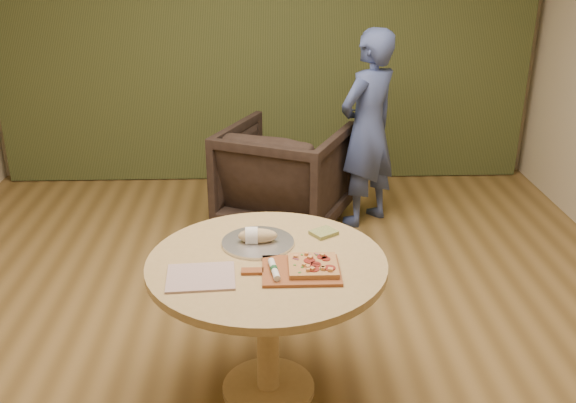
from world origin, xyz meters
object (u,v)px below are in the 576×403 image
Objects in this scene: pedestal_table at (267,286)px; serving_tray at (258,242)px; flatbread_pizza at (313,265)px; armchair at (284,171)px; pizza_paddle at (299,271)px; cutlery_roll at (274,269)px; bread_roll at (256,236)px; person_standing at (368,129)px.

serving_tray is (-0.04, 0.17, 0.15)m from pedestal_table.
flatbread_pizza is 2.17m from armchair.
pizza_paddle is 2.02× the size of flatbread_pizza.
flatbread_pizza is 0.18m from cutlery_roll.
armchair is (0.19, 1.86, -0.31)m from serving_tray.
pizza_paddle is 2.24× the size of cutlery_roll.
cutlery_roll is 1.03× the size of bread_roll.
pizza_paddle is 0.29× the size of person_standing.
armchair is at bearing -36.39° from person_standing.
armchair is at bearing 90.11° from pizza_paddle.
serving_tray is (-0.19, 0.29, -0.00)m from pizza_paddle.
bread_roll is at bearing 96.29° from cutlery_roll.
flatbread_pizza is 0.38m from serving_tray.
person_standing reaches higher than pizza_paddle.
serving_tray is at bearing 0.00° from bread_roll.
bread_roll is (-0.01, 0.00, 0.04)m from serving_tray.
pizza_paddle is 0.49× the size of armchair.
serving_tray reaches higher than pedestal_table.
pizza_paddle is at bearing 33.02° from person_standing.
pedestal_table is at bearing 140.07° from pizza_paddle.
pizza_paddle is 0.07m from flatbread_pizza.
pedestal_table is 5.66× the size of cutlery_roll.
flatbread_pizza is 2.27m from person_standing.
bread_roll is at bearing 123.90° from pizza_paddle.
armchair is at bearing 91.70° from flatbread_pizza.
bread_roll is (-0.05, 0.17, 0.18)m from pedestal_table.
pizza_paddle is 2.18m from armchair.
pizza_paddle is (0.14, -0.12, 0.15)m from pedestal_table.
person_standing is (0.84, 1.91, -0.03)m from bread_roll.
person_standing is (0.65, 2.20, 0.01)m from pizza_paddle.
flatbread_pizza is 0.62× the size of serving_tray.
cutlery_roll is at bearing -167.18° from pizza_paddle.
bread_roll is at bearing 180.00° from serving_tray.
cutlery_roll reaches higher than pizza_paddle.
flatbread_pizza is 0.24× the size of armchair.
armchair is at bearing 85.88° from pedestal_table.
bread_roll is at bearing 108.47° from armchair.
bread_roll is (-0.08, 0.32, 0.01)m from cutlery_roll.
cutlery_roll is (-0.18, -0.04, 0.00)m from flatbread_pizza.
pizza_paddle is at bearing 114.46° from armchair.
serving_tray is (-0.07, 0.32, -0.02)m from cutlery_roll.
person_standing reaches higher than pedestal_table.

